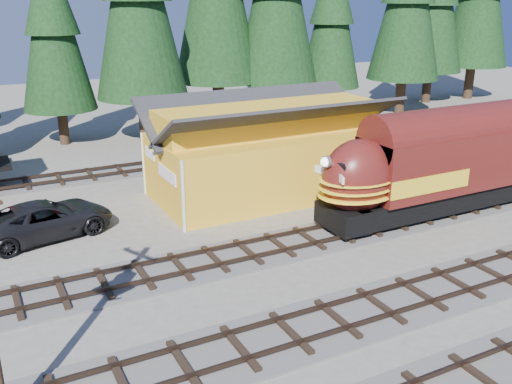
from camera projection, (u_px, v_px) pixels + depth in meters
name	position (u px, v px, depth m)	size (l,w,h in m)	color
ground	(396.00, 271.00, 22.37)	(120.00, 120.00, 0.00)	#6B665B
track_siding	(493.00, 199.00, 30.06)	(68.00, 3.20, 0.33)	#4C4947
track_spur	(56.00, 180.00, 33.12)	(32.00, 3.20, 0.33)	#4C4947
depot	(269.00, 140.00, 30.22)	(12.80, 7.00, 5.30)	gold
locomotive	(444.00, 167.00, 27.64)	(14.67, 2.92, 3.99)	black
pickup_truck_a	(45.00, 219.00, 25.32)	(2.72, 5.89, 1.64)	black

